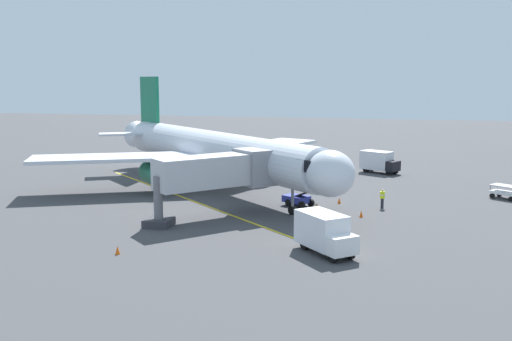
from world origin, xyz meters
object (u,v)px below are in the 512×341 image
(airplane, at_px, (211,150))
(box_truck_rear_apron, at_px, (325,233))
(jet_bridge, at_px, (222,172))
(ground_crew_marshaller, at_px, (316,214))
(box_truck_portside, at_px, (379,162))
(safety_cone_nose_right, at_px, (361,214))
(ground_crew_wing_walker, at_px, (382,198))
(baggage_cart_starboard_side, at_px, (506,192))
(belt_loader_near_nose, at_px, (299,198))
(safety_cone_wing_port, at_px, (339,201))
(safety_cone_nose_left, at_px, (118,250))

(airplane, bearing_deg, box_truck_rear_apron, 125.94)
(jet_bridge, relative_size, ground_crew_marshaller, 5.72)
(box_truck_portside, height_order, safety_cone_nose_right, box_truck_portside)
(airplane, bearing_deg, ground_crew_wing_walker, 163.88)
(ground_crew_wing_walker, height_order, baggage_cart_starboard_side, ground_crew_wing_walker)
(jet_bridge, xyz_separation_m, box_truck_portside, (-11.62, -26.25, -2.38))
(belt_loader_near_nose, bearing_deg, safety_cone_wing_port, -149.36)
(baggage_cart_starboard_side, bearing_deg, ground_crew_wing_walker, 32.09)
(safety_cone_nose_right, bearing_deg, ground_crew_marshaller, 47.26)
(safety_cone_nose_right, relative_size, safety_cone_wing_port, 1.00)
(ground_crew_wing_walker, bearing_deg, airplane, -16.12)
(baggage_cart_starboard_side, height_order, safety_cone_wing_port, baggage_cart_starboard_side)
(airplane, xyz_separation_m, safety_cone_nose_right, (-15.87, 8.90, -3.73))
(safety_cone_nose_left, bearing_deg, box_truck_rear_apron, -165.20)
(box_truck_portside, xyz_separation_m, baggage_cart_starboard_side, (-12.22, 12.72, -0.73))
(belt_loader_near_nose, distance_m, box_truck_portside, 21.60)
(ground_crew_wing_walker, relative_size, safety_cone_nose_left, 3.11)
(jet_bridge, distance_m, baggage_cart_starboard_side, 27.59)
(airplane, relative_size, jet_bridge, 3.42)
(airplane, height_order, ground_crew_wing_walker, airplane)
(ground_crew_wing_walker, bearing_deg, safety_cone_wing_port, -15.01)
(ground_crew_marshaller, xyz_separation_m, safety_cone_wing_port, (-0.88, -8.37, -0.61))
(baggage_cart_starboard_side, relative_size, box_truck_rear_apron, 0.62)
(box_truck_portside, relative_size, safety_cone_wing_port, 9.03)
(safety_cone_nose_left, relative_size, safety_cone_nose_right, 1.00)
(airplane, relative_size, ground_crew_marshaller, 19.57)
(ground_crew_marshaller, relative_size, baggage_cart_starboard_side, 0.59)
(ground_crew_marshaller, distance_m, ground_crew_wing_walker, 8.74)
(airplane, distance_m, jet_bridge, 12.50)
(belt_loader_near_nose, xyz_separation_m, baggage_cart_starboard_side, (-18.40, -7.96, -0.06))
(safety_cone_nose_right, bearing_deg, baggage_cart_starboard_side, -139.47)
(baggage_cart_starboard_side, distance_m, safety_cone_nose_right, 16.73)
(jet_bridge, bearing_deg, safety_cone_wing_port, -139.35)
(belt_loader_near_nose, relative_size, baggage_cart_starboard_side, 1.57)
(jet_bridge, bearing_deg, belt_loader_near_nose, -134.34)
(airplane, relative_size, safety_cone_wing_port, 60.84)
(belt_loader_near_nose, bearing_deg, box_truck_rear_apron, 106.64)
(jet_bridge, height_order, safety_cone_wing_port, jet_bridge)
(ground_crew_wing_walker, xyz_separation_m, box_truck_portside, (1.05, -19.73, 0.50))
(baggage_cart_starboard_side, distance_m, box_truck_rear_apron, 25.98)
(jet_bridge, height_order, ground_crew_marshaller, jet_bridge)
(box_truck_portside, bearing_deg, safety_cone_nose_left, 68.27)
(airplane, xyz_separation_m, box_truck_portside, (-16.36, -14.69, -2.62))
(airplane, relative_size, baggage_cart_starboard_side, 11.49)
(belt_loader_near_nose, xyz_separation_m, safety_cone_wing_port, (-3.37, -1.99, -0.44))
(jet_bridge, distance_m, box_truck_portside, 28.81)
(box_truck_portside, relative_size, safety_cone_nose_left, 9.03)
(ground_crew_marshaller, relative_size, ground_crew_wing_walker, 1.00)
(baggage_cart_starboard_side, xyz_separation_m, safety_cone_wing_port, (15.04, 5.97, -0.38))
(jet_bridge, xyz_separation_m, ground_crew_wing_walker, (-12.67, -6.53, -2.88))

